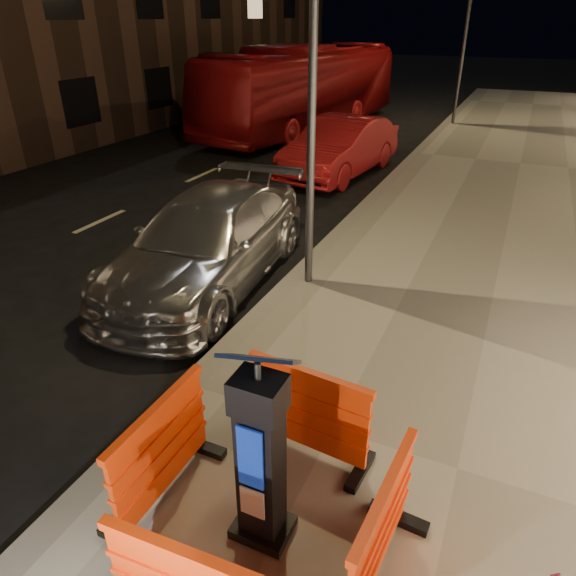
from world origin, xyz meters
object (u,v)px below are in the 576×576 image
at_px(car_silver, 211,280).
at_px(car_red, 339,175).
at_px(barrier_back, 308,413).
at_px(parking_kiosk, 260,453).
at_px(barrier_kerbside, 162,451).
at_px(bus_doubledecker, 304,129).
at_px(barrier_bldgside, 381,534).

distance_m(car_silver, car_red, 7.00).
xyz_separation_m(barrier_back, car_silver, (-2.97, 2.99, -0.64)).
relative_size(parking_kiosk, barrier_kerbside, 1.40).
bearing_deg(car_silver, parking_kiosk, -57.79).
xyz_separation_m(car_silver, bus_doubledecker, (-3.58, 12.55, 0.00)).
xyz_separation_m(barrier_bldgside, bus_doubledecker, (-7.50, 16.49, -0.64)).
xyz_separation_m(barrier_back, barrier_bldgside, (0.95, -0.95, 0.00)).
relative_size(car_red, bus_doubledecker, 0.42).
distance_m(barrier_bldgside, car_red, 11.71).
distance_m(parking_kiosk, bus_doubledecker, 17.78).
bearing_deg(car_silver, barrier_back, -49.99).
height_order(car_silver, bus_doubledecker, bus_doubledecker).
bearing_deg(parking_kiosk, bus_doubledecker, 113.92).
relative_size(parking_kiosk, barrier_back, 1.40).
bearing_deg(barrier_bldgside, parking_kiosk, 94.25).
relative_size(barrier_bldgside, bus_doubledecker, 0.12).
bearing_deg(barrier_back, car_red, 112.87).
distance_m(barrier_kerbside, car_red, 11.18).
bearing_deg(parking_kiosk, car_red, 108.42).
bearing_deg(bus_doubledecker, parking_kiosk, -60.48).
xyz_separation_m(parking_kiosk, barrier_bldgside, (0.95, 0.00, -0.39)).
bearing_deg(car_red, barrier_back, -65.62).
bearing_deg(car_silver, barrier_bldgside, -49.95).
xyz_separation_m(parking_kiosk, bus_doubledecker, (-6.55, 16.49, -1.02)).
bearing_deg(car_red, bus_doubledecker, 128.10).
height_order(barrier_kerbside, car_red, barrier_kerbside).
bearing_deg(car_red, parking_kiosk, -67.07).
bearing_deg(barrier_back, bus_doubledecker, 118.12).
height_order(car_silver, car_red, car_red).
relative_size(parking_kiosk, car_silver, 0.36).
xyz_separation_m(car_red, bus_doubledecker, (-3.38, 5.55, 0.00)).
relative_size(parking_kiosk, car_red, 0.38).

